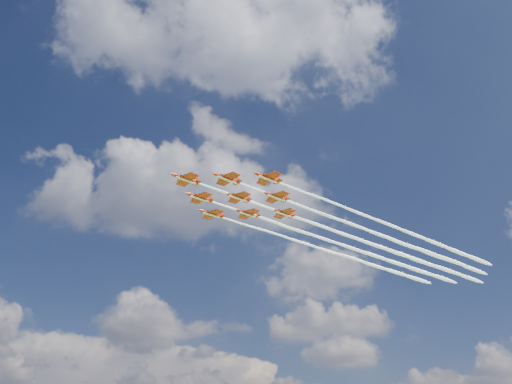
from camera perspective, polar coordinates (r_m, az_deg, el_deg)
jet_lead at (r=182.45m, az=8.95°, el=-4.41°), size 104.47×79.45×2.55m
jet_row2_port at (r=184.40m, az=12.68°, el=-4.31°), size 104.47×79.45×2.55m
jet_row2_starb at (r=193.52m, az=9.33°, el=-5.83°), size 104.47×79.45×2.55m
jet_row3_port at (r=187.12m, az=16.32°, el=-4.20°), size 104.47×79.45×2.55m
jet_row3_centre at (r=195.53m, az=12.85°, el=-5.72°), size 104.47×79.45×2.55m
jet_row3_starb at (r=204.71m, az=9.67°, el=-7.09°), size 104.47×79.45×2.55m
jet_row4_port at (r=198.25m, az=16.29°, el=-5.59°), size 104.47×79.45×2.55m
jet_row4_starb at (r=206.76m, az=13.01°, el=-6.97°), size 104.47×79.45×2.55m
jet_tail at (r=209.49m, az=16.27°, el=-6.84°), size 104.47×79.45×2.55m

